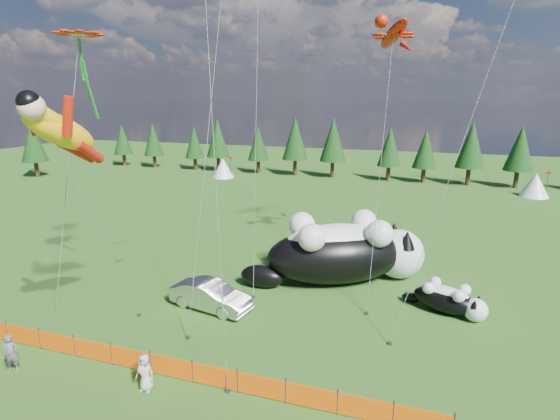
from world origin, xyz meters
name	(u,v)px	position (x,y,z in m)	size (l,w,h in m)	color
ground	(206,341)	(0.00, 0.00, 0.00)	(160.00, 160.00, 0.00)	#10390A
safety_fence	(171,367)	(0.00, -3.00, 0.50)	(22.06, 0.06, 1.10)	#262626
tree_line	(354,151)	(0.00, 45.00, 4.00)	(90.00, 4.00, 8.00)	black
festival_tents	(435,180)	(11.00, 40.00, 1.40)	(50.00, 3.20, 2.80)	white
cat_large	(345,251)	(5.09, 9.14, 2.04)	(11.01, 7.88, 4.30)	black
cat_small	(449,299)	(11.21, 6.68, 0.79)	(4.45, 2.75, 1.67)	black
car	(211,296)	(-1.26, 3.08, 0.77)	(1.63, 4.67, 1.54)	silver
spectator_a	(11,354)	(-6.70, -4.74, 0.86)	(0.63, 0.41, 1.73)	#5B5B60
spectator_e	(145,373)	(-0.58, -3.99, 0.79)	(0.77, 0.50, 1.57)	beige
superhero_kite	(61,131)	(-5.00, -2.24, 10.06)	(4.03, 5.55, 12.10)	yellow
gecko_kite	(394,34)	(6.95, 13.15, 15.19)	(4.67, 11.10, 17.12)	red
flower_kite	(79,37)	(-7.76, 2.49, 14.33)	(2.60, 6.35, 15.23)	red
diamond_kite_a	(220,14)	(-1.37, 5.65, 15.60)	(0.90, 6.68, 17.77)	blue
diamond_kite_d	(258,13)	(-1.20, 10.76, 16.43)	(2.35, 6.61, 18.79)	#0B8A7D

